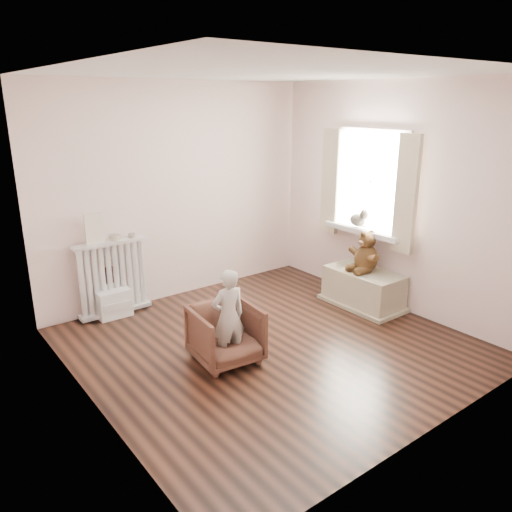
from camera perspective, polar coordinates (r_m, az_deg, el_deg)
floor at (r=5.15m, az=1.73°, el=-10.05°), size 3.60×3.60×0.01m
ceiling at (r=4.57m, az=2.05°, el=20.25°), size 3.60×3.60×0.01m
back_wall at (r=6.16m, az=-8.82°, el=7.19°), size 3.60×0.02×2.60m
front_wall at (r=3.54m, az=20.60°, el=-1.41°), size 3.60×0.02×2.60m
left_wall at (r=3.85m, az=-19.37°, el=0.23°), size 0.02×3.60×2.60m
right_wall at (r=5.97m, az=15.50°, el=6.44°), size 0.02×3.60×2.60m
window at (r=6.10m, az=13.14°, el=8.27°), size 0.03×0.90×1.10m
window_sill at (r=6.14m, az=12.23°, el=2.87°), size 0.22×1.10×0.06m
curtain_left at (r=5.68m, az=16.80°, el=6.71°), size 0.06×0.26×1.30m
curtain_right at (r=6.40m, az=8.52°, el=8.40°), size 0.06×0.26×1.30m
radiator at (r=5.91m, az=-15.99°, el=-2.90°), size 0.83×0.16×0.87m
paper_doll at (r=5.67m, az=-18.00°, el=2.98°), size 0.20×0.02×0.34m
tin_a at (r=5.77m, az=-15.86°, el=2.03°), size 0.11×0.11×0.07m
tin_b at (r=5.85m, az=-14.01°, el=2.28°), size 0.08×0.08×0.05m
toy_vanity at (r=5.91m, az=-16.14°, el=-4.10°), size 0.37×0.27×0.59m
armchair at (r=4.74m, az=-3.48°, el=-8.92°), size 0.64×0.66×0.55m
child at (r=4.61m, az=-3.18°, el=-6.92°), size 0.35×0.25×0.91m
toy_bench at (r=6.13m, az=12.14°, el=-3.75°), size 0.49×0.92×0.43m
teddy_bear at (r=5.99m, az=12.52°, el=0.48°), size 0.43×0.35×0.48m
plush_cat at (r=6.16m, az=11.61°, el=4.20°), size 0.22×0.31×0.24m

